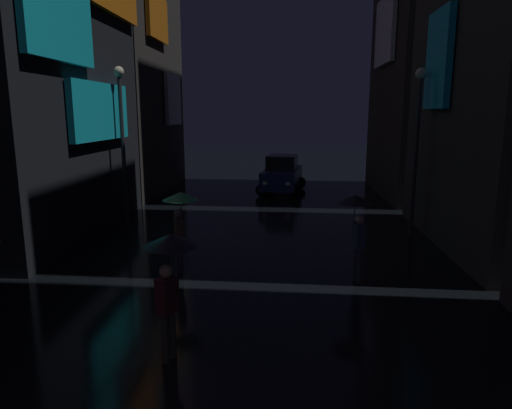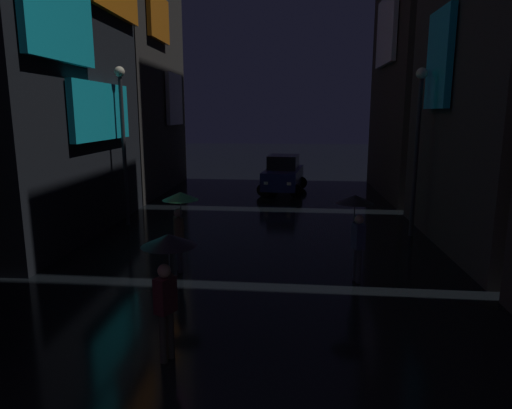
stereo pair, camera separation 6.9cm
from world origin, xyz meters
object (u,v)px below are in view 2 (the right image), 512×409
streetlamp_right_far (418,133)px  pedestrian_far_right_green (180,209)px  streetlamp_left_far (123,128)px  car_distant (283,174)px  pedestrian_midstreet_centre_black (356,214)px  pedestrian_foreground_left_black (168,262)px

streetlamp_right_far → pedestrian_far_right_green: bearing=-148.6°
streetlamp_left_far → streetlamp_right_far: size_ratio=1.03×
streetlamp_right_far → car_distant: bearing=118.3°
pedestrian_far_right_green → pedestrian_midstreet_centre_black: same height
car_distant → streetlamp_right_far: size_ratio=0.79×
pedestrian_midstreet_centre_black → car_distant: 12.74m
car_distant → streetlamp_right_far: (4.42, -8.22, 2.48)m
pedestrian_far_right_green → streetlamp_left_far: streetlamp_left_far is taller
pedestrian_foreground_left_black → car_distant: pedestrian_foreground_left_black is taller
car_distant → streetlamp_left_far: 9.63m
pedestrian_far_right_green → car_distant: size_ratio=0.49×
pedestrian_far_right_green → car_distant: (2.38, 12.37, -0.74)m
pedestrian_far_right_green → pedestrian_midstreet_centre_black: (4.32, -0.20, 0.00)m
pedestrian_midstreet_centre_black → streetlamp_right_far: 5.30m
pedestrian_foreground_left_black → streetlamp_left_far: size_ratio=0.38×
streetlamp_right_far → streetlamp_left_far: bearing=175.4°
car_distant → streetlamp_left_far: (-5.58, -7.41, 2.58)m
pedestrian_foreground_left_black → streetlamp_left_far: streetlamp_left_far is taller
streetlamp_left_far → pedestrian_midstreet_centre_black: bearing=-34.4°
pedestrian_midstreet_centre_black → car_distant: bearing=98.8°
pedestrian_midstreet_centre_black → streetlamp_right_far: size_ratio=0.39×
streetlamp_left_far → streetlamp_right_far: (10.00, -0.81, -0.10)m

